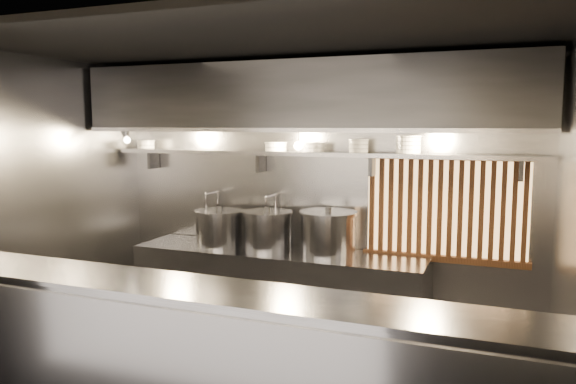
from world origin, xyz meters
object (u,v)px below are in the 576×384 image
Objects in this scene: stock_pot_mid at (219,228)px; stock_pot_right at (328,233)px; heat_lamp at (126,134)px; stock_pot_left at (267,230)px; pendant_bulb at (298,146)px.

stock_pot_right is at bearing 2.58° from stock_pot_mid.
heat_lamp reaches higher than stock_pot_left.
heat_lamp reaches higher than stock_pot_mid.
pendant_bulb is at bearing 174.23° from stock_pot_right.
pendant_bulb is 0.28× the size of stock_pot_right.
stock_pot_left is 0.65m from stock_pot_right.
stock_pot_left is at bearing 12.32° from heat_lamp.
pendant_bulb is at bearing 4.95° from stock_pot_left.
heat_lamp is 1.87× the size of pendant_bulb.
pendant_bulb is at bearing 5.76° from stock_pot_mid.
stock_pot_left is 1.15× the size of stock_pot_mid.
stock_pot_mid is 1.18m from stock_pot_right.
heat_lamp is at bearing -169.00° from pendant_bulb.
stock_pot_left is (1.47, 0.32, -0.97)m from heat_lamp.
stock_pot_mid is at bearing 15.57° from heat_lamp.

